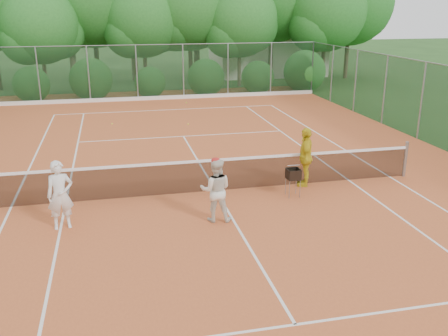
# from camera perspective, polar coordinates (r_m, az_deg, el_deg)

# --- Properties ---
(ground) EXTENTS (120.00, 120.00, 0.00)m
(ground) POSITION_cam_1_polar(r_m,az_deg,el_deg) (14.21, -0.92, -2.74)
(ground) COLOR #214719
(ground) RESTS_ON ground
(clay_court) EXTENTS (18.00, 36.00, 0.02)m
(clay_court) POSITION_cam_1_polar(r_m,az_deg,el_deg) (14.21, -0.92, -2.70)
(clay_court) COLOR #C55D2D
(clay_court) RESTS_ON ground
(club_building) EXTENTS (8.00, 5.00, 3.00)m
(club_building) POSITION_cam_1_polar(r_m,az_deg,el_deg) (38.98, 4.91, 12.81)
(club_building) COLOR beige
(club_building) RESTS_ON ground
(tennis_net) EXTENTS (11.97, 0.10, 1.10)m
(tennis_net) POSITION_cam_1_polar(r_m,az_deg,el_deg) (14.03, -0.93, -0.71)
(tennis_net) COLOR gray
(tennis_net) RESTS_ON clay_court
(player_white) EXTENTS (0.65, 0.48, 1.65)m
(player_white) POSITION_cam_1_polar(r_m,az_deg,el_deg) (12.25, -18.21, -2.96)
(player_white) COLOR white
(player_white) RESTS_ON clay_court
(player_center_grp) EXTENTS (0.88, 0.75, 1.61)m
(player_center_grp) POSITION_cam_1_polar(r_m,az_deg,el_deg) (12.05, -0.94, -2.51)
(player_center_grp) COLOR silver
(player_center_grp) RESTS_ON clay_court
(player_yellow) EXTENTS (0.76, 1.10, 1.73)m
(player_yellow) POSITION_cam_1_polar(r_m,az_deg,el_deg) (14.61, 9.30, 1.26)
(player_yellow) COLOR gold
(player_yellow) RESTS_ON clay_court
(ball_hopper) EXTENTS (0.35, 0.35, 0.79)m
(ball_hopper) POSITION_cam_1_polar(r_m,az_deg,el_deg) (13.78, 7.93, -0.75)
(ball_hopper) COLOR gray
(ball_hopper) RESTS_ON clay_court
(stray_ball_a) EXTENTS (0.07, 0.07, 0.07)m
(stray_ball_a) POSITION_cam_1_polar(r_m,az_deg,el_deg) (22.75, -12.68, 4.96)
(stray_ball_a) COLOR #DEED37
(stray_ball_a) RESTS_ON clay_court
(stray_ball_b) EXTENTS (0.07, 0.07, 0.07)m
(stray_ball_b) POSITION_cam_1_polar(r_m,az_deg,el_deg) (27.22, -4.31, 7.46)
(stray_ball_b) COLOR #D3E836
(stray_ball_b) RESTS_ON clay_court
(stray_ball_c) EXTENTS (0.07, 0.07, 0.07)m
(stray_ball_c) POSITION_cam_1_polar(r_m,az_deg,el_deg) (22.19, -4.11, 5.03)
(stray_ball_c) COLOR yellow
(stray_ball_c) RESTS_ON clay_court
(court_markings) EXTENTS (11.03, 23.83, 0.01)m
(court_markings) POSITION_cam_1_polar(r_m,az_deg,el_deg) (14.21, -0.92, -2.65)
(court_markings) COLOR white
(court_markings) RESTS_ON clay_court
(fence_back) EXTENTS (18.07, 0.07, 3.00)m
(fence_back) POSITION_cam_1_polar(r_m,az_deg,el_deg) (28.36, -7.30, 10.80)
(fence_back) COLOR #19381E
(fence_back) RESTS_ON clay_court
(tropical_treeline) EXTENTS (32.10, 8.49, 15.03)m
(tropical_treeline) POSITION_cam_1_polar(r_m,az_deg,el_deg) (33.48, -5.94, 18.11)
(tropical_treeline) COLOR brown
(tropical_treeline) RESTS_ON ground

